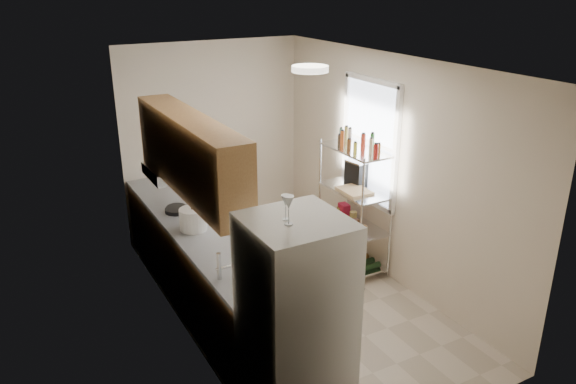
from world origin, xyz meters
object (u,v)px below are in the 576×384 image
Objects in this scene: refrigerator at (295,324)px; cutting_board at (354,190)px; espresso_machine at (356,172)px; rice_cooker at (193,219)px; frying_pan_large at (177,210)px.

cutting_board is at bearing 44.84° from refrigerator.
espresso_machine is (2.00, 2.03, 0.28)m from refrigerator.
rice_cooker is at bearing 175.73° from cutting_board.
refrigerator is at bearing -135.16° from cutting_board.
espresso_machine is (2.10, 0.07, 0.14)m from rice_cooker.
cutting_board is (1.93, -0.67, 0.10)m from frying_pan_large.
refrigerator is 6.17× the size of rice_cooker.
cutting_board is (1.83, 1.82, 0.15)m from refrigerator.
rice_cooker is 0.72× the size of cutting_board.
espresso_machine is at bearing -15.19° from frying_pan_large.
espresso_machine is at bearing 51.41° from cutting_board.
rice_cooker is (-0.10, 1.96, 0.14)m from refrigerator.
frying_pan_large is at bearing 90.64° from rice_cooker.
refrigerator is at bearing -90.50° from frying_pan_large.
cutting_board is at bearing -22.12° from frying_pan_large.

